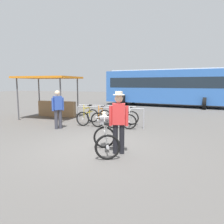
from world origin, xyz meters
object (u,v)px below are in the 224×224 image
(racked_bike_orange, at_px, (101,117))
(bus_distant, at_px, (165,86))
(racked_bike_yellow, at_px, (88,116))
(pedestrian_with_backpack, at_px, (58,107))
(market_stall, at_px, (52,93))
(featured_bicycle, at_px, (105,135))
(person_with_featured_bike, at_px, (119,120))
(racked_bike_white, at_px, (130,119))
(racked_bike_blue, at_px, (116,118))

(racked_bike_orange, relative_size, bus_distant, 0.11)
(racked_bike_yellow, xyz_separation_m, racked_bike_orange, (0.70, 0.00, 0.00))
(racked_bike_orange, distance_m, pedestrian_with_backpack, 2.08)
(racked_bike_yellow, height_order, market_stall, market_stall)
(pedestrian_with_backpack, bearing_deg, market_stall, 129.13)
(racked_bike_yellow, xyz_separation_m, market_stall, (-2.75, 1.09, 1.03))
(racked_bike_orange, relative_size, featured_bicycle, 0.92)
(person_with_featured_bike, distance_m, bus_distant, 13.46)
(racked_bike_white, relative_size, person_with_featured_bike, 0.69)
(pedestrian_with_backpack, bearing_deg, person_with_featured_bike, -32.79)
(racked_bike_orange, bearing_deg, market_stall, 162.50)
(racked_bike_white, bearing_deg, pedestrian_with_backpack, -153.52)
(pedestrian_with_backpack, bearing_deg, racked_bike_white, 26.48)
(racked_bike_blue, relative_size, pedestrian_with_backpack, 0.70)
(racked_bike_blue, distance_m, bus_distant, 9.94)
(bus_distant, bearing_deg, racked_bike_white, -92.17)
(pedestrian_with_backpack, bearing_deg, racked_bike_blue, 33.51)
(racked_bike_blue, bearing_deg, market_stall, 165.31)
(racked_bike_orange, distance_m, person_with_featured_bike, 4.22)
(featured_bicycle, bearing_deg, racked_bike_orange, 114.46)
(bus_distant, height_order, market_stall, bus_distant)
(racked_bike_blue, bearing_deg, bus_distant, 83.76)
(racked_bike_yellow, height_order, bus_distant, bus_distant)
(racked_bike_orange, bearing_deg, racked_bike_white, 0.05)
(pedestrian_with_backpack, xyz_separation_m, market_stall, (-2.03, 2.50, 0.46))
(racked_bike_white, distance_m, featured_bicycle, 3.66)
(pedestrian_with_backpack, bearing_deg, racked_bike_orange, 44.62)
(person_with_featured_bike, relative_size, bus_distant, 0.17)
(person_with_featured_bike, height_order, pedestrian_with_backpack, person_with_featured_bike)
(racked_bike_yellow, distance_m, person_with_featured_bike, 4.60)
(racked_bike_white, bearing_deg, person_with_featured_bike, -79.91)
(racked_bike_white, relative_size, bus_distant, 0.12)
(pedestrian_with_backpack, bearing_deg, featured_bicycle, -35.98)
(racked_bike_orange, bearing_deg, bus_distant, 79.75)
(racked_bike_blue, height_order, market_stall, market_stall)
(racked_bike_yellow, relative_size, featured_bicycle, 0.87)
(racked_bike_orange, bearing_deg, racked_bike_yellow, -179.95)
(racked_bike_blue, xyz_separation_m, person_with_featured_bike, (1.35, -3.64, 0.58))
(racked_bike_white, distance_m, person_with_featured_bike, 3.75)
(bus_distant, bearing_deg, racked_bike_orange, -100.25)
(featured_bicycle, bearing_deg, racked_bike_white, 94.04)
(racked_bike_blue, distance_m, market_stall, 4.42)
(featured_bicycle, distance_m, person_with_featured_bike, 0.61)
(featured_bicycle, height_order, bus_distant, bus_distant)
(racked_bike_white, relative_size, market_stall, 0.38)
(featured_bicycle, relative_size, pedestrian_with_backpack, 0.77)
(racked_bike_yellow, relative_size, person_with_featured_bike, 0.64)
(racked_bike_yellow, distance_m, market_stall, 3.14)
(racked_bike_orange, height_order, racked_bike_white, same)
(bus_distant, bearing_deg, racked_bike_blue, -96.24)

